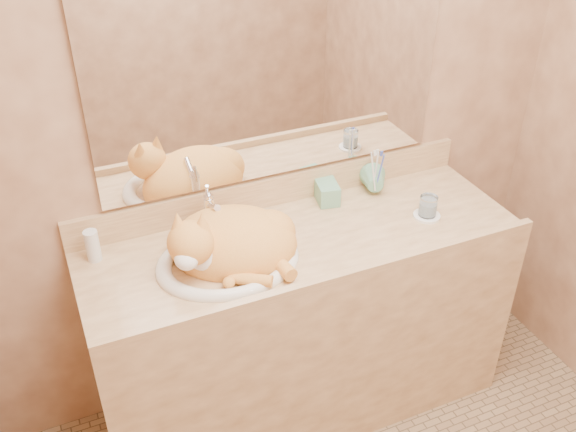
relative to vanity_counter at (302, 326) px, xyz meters
name	(u,v)px	position (x,y,z in m)	size (l,w,h in m)	color
wall_back	(273,108)	(0.00, 0.28, 0.82)	(2.40, 0.02, 2.50)	brown
vanity_counter	(302,326)	(0.00, 0.00, 0.00)	(1.60, 0.55, 0.85)	#9A6F45
mirror	(274,71)	(0.00, 0.26, 0.97)	(1.30, 0.02, 0.80)	white
sink_basin	(227,245)	(-0.29, -0.02, 0.50)	(0.49, 0.41, 0.15)	white
faucet	(210,212)	(-0.29, 0.17, 0.52)	(0.05, 0.13, 0.19)	white
cat	(228,241)	(-0.28, 0.00, 0.50)	(0.45, 0.36, 0.24)	orange
soap_dispenser	(332,189)	(0.18, 0.14, 0.51)	(0.08, 0.08, 0.18)	#69A985
toothbrush_cup	(376,187)	(0.38, 0.15, 0.47)	(0.11, 0.11, 0.10)	#69A985
toothbrushes	(377,170)	(0.38, 0.15, 0.55)	(0.03, 0.03, 0.21)	silver
saucer	(427,216)	(0.49, -0.05, 0.43)	(0.10, 0.10, 0.01)	white
water_glass	(428,206)	(0.49, -0.05, 0.47)	(0.07, 0.07, 0.08)	white
lotion_bottle	(93,246)	(-0.71, 0.18, 0.48)	(0.05, 0.05, 0.12)	silver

